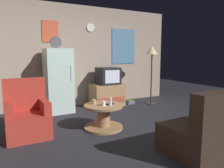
# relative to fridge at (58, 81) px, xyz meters

# --- Properties ---
(ground_plane) EXTENTS (12.00, 12.00, 0.00)m
(ground_plane) POSITION_rel_fridge_xyz_m (0.85, -1.98, -0.75)
(ground_plane) COLOR #232328
(wall_with_art) EXTENTS (5.20, 0.12, 2.63)m
(wall_with_art) POSITION_rel_fridge_xyz_m (0.86, 0.47, 0.56)
(wall_with_art) COLOR gray
(wall_with_art) RESTS_ON ground_plane
(fridge) EXTENTS (0.60, 0.62, 1.77)m
(fridge) POSITION_rel_fridge_xyz_m (0.00, 0.00, 0.00)
(fridge) COLOR silver
(fridge) RESTS_ON ground_plane
(tv_stand) EXTENTS (0.84, 0.53, 0.59)m
(tv_stand) POSITION_rel_fridge_xyz_m (1.29, -0.01, -0.46)
(tv_stand) COLOR #9E754C
(tv_stand) RESTS_ON ground_plane
(crt_tv) EXTENTS (0.54, 0.51, 0.44)m
(crt_tv) POSITION_rel_fridge_xyz_m (1.31, -0.01, 0.05)
(crt_tv) COLOR black
(crt_tv) RESTS_ON tv_stand
(standing_lamp) EXTENTS (0.32, 0.32, 1.59)m
(standing_lamp) POSITION_rel_fridge_xyz_m (2.45, -0.39, 0.60)
(standing_lamp) COLOR #332D28
(standing_lamp) RESTS_ON ground_plane
(coffee_table) EXTENTS (0.72, 0.72, 0.45)m
(coffee_table) POSITION_rel_fridge_xyz_m (0.43, -1.54, -0.53)
(coffee_table) COLOR #9E754C
(coffee_table) RESTS_ON ground_plane
(wine_glass) EXTENTS (0.05, 0.05, 0.15)m
(wine_glass) POSITION_rel_fridge_xyz_m (0.51, -1.66, -0.23)
(wine_glass) COLOR silver
(wine_glass) RESTS_ON coffee_table
(mug_ceramic_white) EXTENTS (0.08, 0.08, 0.09)m
(mug_ceramic_white) POSITION_rel_fridge_xyz_m (0.39, -1.61, -0.26)
(mug_ceramic_white) COLOR silver
(mug_ceramic_white) RESTS_ON coffee_table
(mug_ceramic_tan) EXTENTS (0.08, 0.08, 0.09)m
(mug_ceramic_tan) POSITION_rel_fridge_xyz_m (0.29, -1.41, -0.26)
(mug_ceramic_tan) COLOR tan
(mug_ceramic_tan) RESTS_ON coffee_table
(remote_control) EXTENTS (0.15, 0.05, 0.02)m
(remote_control) POSITION_rel_fridge_xyz_m (0.55, -1.57, -0.30)
(remote_control) COLOR black
(remote_control) RESTS_ON coffee_table
(armchair) EXTENTS (0.68, 0.68, 0.96)m
(armchair) POSITION_rel_fridge_xyz_m (-0.86, -1.26, -0.42)
(armchair) COLOR #A52D23
(armchair) RESTS_ON ground_plane
(couch) EXTENTS (1.70, 0.80, 0.92)m
(couch) POSITION_rel_fridge_xyz_m (1.56, -3.15, -0.44)
(couch) COLOR #38281E
(couch) RESTS_ON ground_plane
(book_stack) EXTENTS (0.22, 0.17, 0.09)m
(book_stack) POSITION_rel_fridge_xyz_m (1.95, -0.11, -0.71)
(book_stack) COLOR slate
(book_stack) RESTS_ON ground_plane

